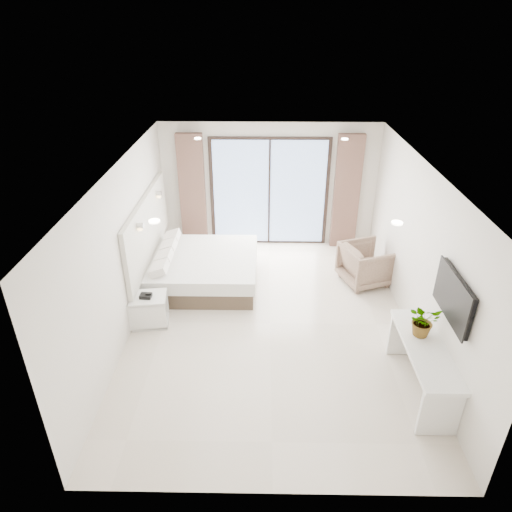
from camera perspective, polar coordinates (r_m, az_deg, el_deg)
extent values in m
plane|color=beige|center=(7.82, 1.75, -8.39)|extent=(6.20, 6.20, 0.00)
cube|color=silver|center=(9.94, 1.68, 8.78)|extent=(4.60, 0.02, 2.70)
cube|color=silver|center=(4.59, 2.42, -18.05)|extent=(4.60, 0.02, 2.70)
cube|color=silver|center=(7.42, -16.15, 0.50)|extent=(0.02, 6.20, 2.70)
cube|color=silver|center=(7.50, 19.76, 0.22)|extent=(0.02, 6.20, 2.70)
cube|color=white|center=(6.57, 2.10, 10.84)|extent=(4.60, 6.20, 0.02)
cube|color=beige|center=(8.61, -13.40, 3.37)|extent=(0.08, 3.00, 1.20)
cube|color=black|center=(6.17, 23.58, -4.72)|extent=(0.06, 1.00, 0.58)
cube|color=black|center=(6.16, 23.23, -4.73)|extent=(0.02, 1.04, 0.62)
cube|color=black|center=(9.96, 1.67, 7.91)|extent=(2.56, 0.04, 2.42)
cube|color=#9ABBF6|center=(9.94, 1.67, 7.85)|extent=(2.40, 0.01, 2.30)
cube|color=brown|center=(9.96, -7.95, 7.95)|extent=(0.55, 0.14, 2.50)
cube|color=brown|center=(10.00, 11.26, 7.76)|extent=(0.55, 0.14, 2.50)
cylinder|color=white|center=(5.03, -12.59, 4.27)|extent=(0.12, 0.12, 0.02)
cylinder|color=white|center=(5.10, 17.23, 3.98)|extent=(0.12, 0.12, 0.02)
cylinder|color=white|center=(8.39, -7.31, 14.37)|extent=(0.12, 0.12, 0.02)
cylinder|color=white|center=(8.43, 11.04, 14.15)|extent=(0.12, 0.12, 0.02)
cube|color=brown|center=(8.89, -6.57, -2.43)|extent=(1.96, 1.86, 0.31)
cube|color=white|center=(8.75, -6.67, -0.83)|extent=(2.03, 1.94, 0.25)
cube|color=white|center=(8.22, -11.95, -1.74)|extent=(0.28, 0.39, 0.14)
cube|color=white|center=(8.58, -11.40, -0.33)|extent=(0.28, 0.39, 0.14)
cube|color=white|center=(8.95, -10.87, 0.99)|extent=(0.28, 0.39, 0.14)
cube|color=white|center=(9.32, -10.40, 2.17)|extent=(0.28, 0.39, 0.14)
cube|color=white|center=(7.74, -13.35, -5.10)|extent=(0.64, 0.55, 0.05)
cube|color=white|center=(8.00, -12.97, -7.96)|extent=(0.64, 0.55, 0.05)
cube|color=white|center=(7.70, -13.50, -7.48)|extent=(0.59, 0.12, 0.48)
cube|color=white|center=(8.04, -12.83, -5.72)|extent=(0.59, 0.12, 0.48)
cube|color=black|center=(7.68, -13.61, -4.87)|extent=(0.19, 0.15, 0.06)
cube|color=white|center=(6.55, 20.48, -10.73)|extent=(0.53, 1.69, 0.06)
cube|color=white|center=(6.28, 22.00, -17.81)|extent=(0.51, 0.06, 0.71)
cube|color=white|center=(7.34, 18.21, -9.39)|extent=(0.51, 0.06, 0.71)
imported|color=#33662D|center=(6.62, 20.13, -7.93)|extent=(0.53, 0.56, 0.36)
imported|color=#927460|center=(8.97, 13.61, -0.78)|extent=(1.02, 1.06, 0.86)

